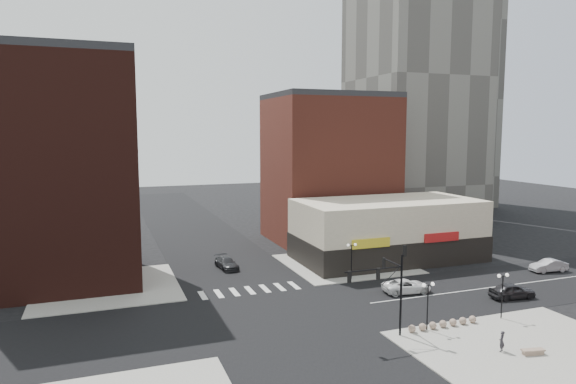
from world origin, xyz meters
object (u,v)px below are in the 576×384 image
silver_sedan (549,266)px  dark_sedan_north (227,263)px  street_lamp_se_a (428,294)px  street_lamp_se_b (503,284)px  pedestrian (502,341)px  white_suv (407,286)px  traffic_signal (389,279)px  dark_sedan_east (512,291)px  stone_bench (533,352)px  street_lamp_ne (352,252)px

silver_sedan → dark_sedan_north: size_ratio=0.93×
street_lamp_se_a → street_lamp_se_b: (8.00, 0.00, 0.00)m
street_lamp_se_a → pedestrian: size_ratio=2.55×
silver_sedan → white_suv: bearing=-80.2°
street_lamp_se_b → dark_sedan_north: bearing=127.0°
traffic_signal → dark_sedan_east: bearing=13.7°
dark_sedan_east → stone_bench: size_ratio=2.53×
silver_sedan → traffic_signal: bearing=-63.1°
street_lamp_se_b → stone_bench: street_lamp_se_b is taller
traffic_signal → street_lamp_se_a: 4.12m
dark_sedan_north → dark_sedan_east: bearing=-46.7°
dark_sedan_north → pedestrian: size_ratio=3.00×
dark_sedan_east → stone_bench: dark_sedan_east is taller
pedestrian → stone_bench: size_ratio=0.88×
dark_sedan_east → white_suv: bearing=66.5°
stone_bench → street_lamp_se_a: bearing=135.3°
street_lamp_se_b → street_lamp_ne: size_ratio=1.00×
street_lamp_se_b → dark_sedan_north: (-19.36, 25.73, -2.58)m
street_lamp_ne → stone_bench: 23.40m
traffic_signal → white_suv: traffic_signal is taller
dark_sedan_east → pedestrian: (-10.60, -10.01, 0.14)m
street_lamp_se_b → pedestrian: street_lamp_se_b is taller
street_lamp_ne → stone_bench: (3.67, -22.92, -2.95)m
pedestrian → dark_sedan_north: bearing=-99.1°
dark_sedan_east → dark_sedan_north: 32.72m
white_suv → traffic_signal: bearing=146.3°
traffic_signal → dark_sedan_north: bearing=106.6°
street_lamp_ne → silver_sedan: street_lamp_ne is taller
traffic_signal → white_suv: (8.08, 9.52, -4.25)m
street_lamp_se_a → dark_sedan_north: (-11.36, 25.73, -2.58)m
street_lamp_ne → white_suv: 7.58m
white_suv → dark_sedan_north: size_ratio=1.06×
street_lamp_ne → stone_bench: size_ratio=2.24×
white_suv → pedestrian: (-1.51, -15.34, 0.22)m
street_lamp_ne → pedestrian: bearing=-85.2°
street_lamp_se_b → dark_sedan_east: bearing=38.8°
street_lamp_se_b → pedestrian: (-5.19, -5.65, -2.36)m
street_lamp_se_b → dark_sedan_east: (5.41, 4.36, -2.49)m
street_lamp_ne → white_suv: street_lamp_ne is taller
stone_bench → dark_sedan_north: bearing=127.5°
street_lamp_se_a → dark_sedan_east: size_ratio=0.89×
silver_sedan → stone_bench: size_ratio=2.45×
traffic_signal → street_lamp_ne: (4.76, 15.83, -1.67)m
street_lamp_se_a → stone_bench: street_lamp_se_a is taller
street_lamp_se_b → white_suv: 10.68m
street_lamp_ne → dark_sedan_east: size_ratio=0.89×
street_lamp_se_a → silver_sedan: size_ratio=0.91×
silver_sedan → dark_sedan_north: silver_sedan is taller
white_suv → dark_sedan_north: bearing=51.0°
white_suv → street_lamp_ne: bearing=34.3°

